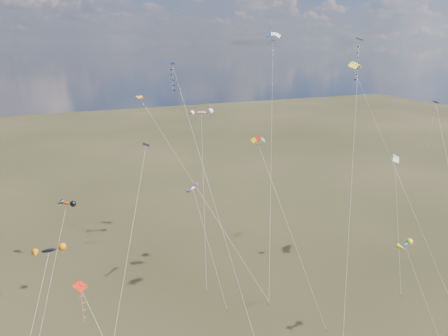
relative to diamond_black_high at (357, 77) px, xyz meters
name	(u,v)px	position (x,y,z in m)	size (l,w,h in m)	color
diamond_black_high	(357,77)	(0.00, 0.00, 0.00)	(15.09, 19.57, 36.83)	black
diamond_navy_tall	(179,98)	(-21.82, 10.89, -3.00)	(3.71, 22.64, 33.51)	#0B1547
diamond_black_mid	(135,211)	(-30.82, 0.73, -14.74)	(10.24, 16.85, 24.00)	black
diamond_red_low	(86,310)	(-37.75, -9.90, -19.26)	(5.75, 8.93, 15.06)	#B91B0A
diamond_navy_right	(434,134)	(13.48, -2.50, -8.47)	(6.86, 18.26, 27.96)	#08104D
diamond_orange_center	(177,155)	(-22.43, 11.19, -11.43)	(14.31, 17.25, 28.63)	orange
parafoil_yellow	(357,66)	(-4.51, -4.95, 1.86)	(7.44, 20.08, 34.37)	yellow
parafoil_blue_white	(273,36)	(-3.28, 17.34, 5.63)	(11.19, 19.89, 38.21)	blue
parafoil_striped	(396,157)	(11.78, 2.45, -13.12)	(7.21, 11.27, 19.34)	#F7B50D
parafoil_tricolor	(259,140)	(-11.44, 6.15, -8.95)	(3.93, 15.94, 23.45)	#E7DF05
novelty_black_orange	(49,251)	(-40.75, 1.36, -18.20)	(7.04, 11.29, 14.07)	black
novelty_orange_black	(66,204)	(-38.30, 9.66, -16.00)	(7.29, 13.25, 16.24)	#D14009
novelty_white_purple	(193,189)	(-20.90, 8.46, -15.96)	(3.03, 9.73, 16.23)	silver
novelty_redwhite_stripe	(201,113)	(-15.02, 20.66, -7.08)	(7.06, 16.42, 25.32)	red
novelty_blue_yellow	(406,245)	(-1.99, -13.43, -18.32)	(3.27, 7.84, 13.88)	#1A3EA8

